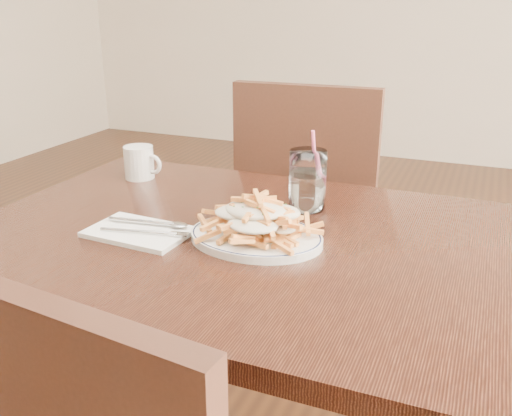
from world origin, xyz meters
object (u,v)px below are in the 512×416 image
at_px(table, 257,270).
at_px(water_glass, 308,183).
at_px(fries_plate, 256,237).
at_px(loaded_fries, 256,215).
at_px(coffee_mug, 140,162).
at_px(chair_far, 312,208).

distance_m(table, water_glass, 0.24).
distance_m(fries_plate, loaded_fries, 0.05).
bearing_deg(coffee_mug, table, -28.92).
relative_size(fries_plate, loaded_fries, 1.09).
height_order(table, fries_plate, fries_plate).
xyz_separation_m(chair_far, fries_plate, (0.11, -0.75, 0.21)).
xyz_separation_m(chair_far, coffee_mug, (-0.33, -0.48, 0.25)).
xyz_separation_m(fries_plate, water_glass, (0.04, 0.22, 0.05)).
height_order(fries_plate, coffee_mug, coffee_mug).
height_order(table, chair_far, chair_far).
relative_size(loaded_fries, coffee_mug, 2.55).
bearing_deg(chair_far, table, -81.84).
height_order(chair_far, coffee_mug, chair_far).
relative_size(fries_plate, water_glass, 1.65).
bearing_deg(fries_plate, chair_far, 98.54).
xyz_separation_m(fries_plate, coffee_mug, (-0.44, 0.27, 0.03)).
distance_m(chair_far, loaded_fries, 0.80).
height_order(table, coffee_mug, coffee_mug).
bearing_deg(water_glass, fries_plate, -99.21).
bearing_deg(coffee_mug, fries_plate, -31.18).
relative_size(table, chair_far, 1.25).
xyz_separation_m(water_glass, coffee_mug, (-0.48, 0.05, -0.02)).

